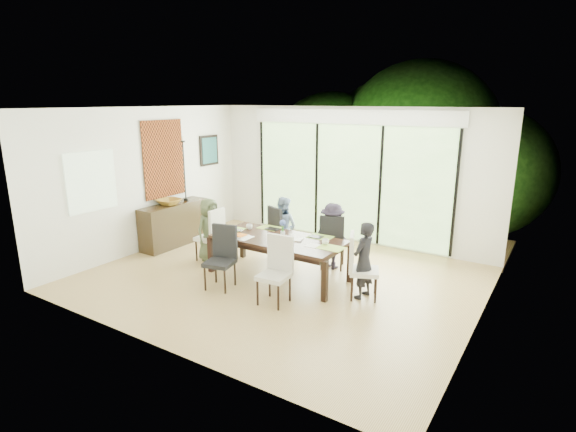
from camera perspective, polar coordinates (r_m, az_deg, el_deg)
The scene contains 62 objects.
floor at distance 7.37m, azimuth -1.06°, elevation -8.00°, with size 6.00×5.00×0.01m, color olive.
ceiling at distance 6.81m, azimuth -1.16°, elevation 13.57°, with size 6.00×5.00×0.01m, color white.
wall_back at distance 9.12m, azimuth 7.69°, elevation 5.14°, with size 6.00×0.02×2.70m, color silver.
wall_front at distance 5.13m, azimuth -16.83°, elevation -2.75°, with size 6.00×0.02×2.70m, color beige.
wall_left at distance 8.96m, azimuth -17.41°, elevation 4.43°, with size 0.02×5.00×2.70m, color silver.
wall_right at distance 5.90m, azimuth 24.04°, elevation -1.17°, with size 0.02×5.00×2.70m, color beige.
glass_doors at distance 9.11m, azimuth 7.55°, elevation 4.18°, with size 4.20×0.02×2.30m, color #598C3F.
blinds_header at distance 8.96m, azimuth 7.80°, elevation 12.37°, with size 4.40×0.06×0.28m, color white.
mullion_a at distance 10.15m, azimuth -3.30°, elevation 5.34°, with size 0.05×0.04×2.30m, color black.
mullion_b at distance 9.41m, azimuth 3.65°, elevation 4.61°, with size 0.05×0.04×2.30m, color black.
mullion_c at distance 8.84m, azimuth 11.64°, elevation 3.68°, with size 0.05×0.04×2.30m, color black.
mullion_d at distance 8.45m, azimuth 20.52°, elevation 2.56°, with size 0.05×0.04×2.30m, color black.
side_window at distance 8.19m, azimuth -23.69°, elevation 4.05°, with size 0.02×0.90×1.00m, color #8CAD7F.
deck at distance 10.23m, azimuth 9.54°, elevation -1.95°, with size 6.00×1.80×0.10m, color brown.
rail_top at distance 10.80m, azimuth 11.35°, elevation 2.13°, with size 6.00×0.08×0.06m, color brown.
foliage_left at distance 12.29m, azimuth 5.40°, elevation 8.04°, with size 3.20×3.20×3.20m, color #14380F.
foliage_mid at distance 11.99m, azimuth 16.29°, elevation 9.10°, with size 4.00×4.00×4.00m, color #14380F.
foliage_right at distance 10.89m, azimuth 23.98°, elevation 5.06°, with size 2.80×2.80×2.80m, color #14380F.
foliage_far at distance 12.98m, azimuth 12.86°, elevation 8.89°, with size 3.60×3.60×3.60m, color #14380F.
table_top at distance 7.25m, azimuth -1.23°, elevation -2.99°, with size 2.13×0.97×0.05m, color black.
table_apron at distance 7.27m, azimuth -1.22°, elevation -3.59°, with size 1.95×0.80×0.09m, color black.
table_leg_fl at distance 7.67m, azimuth -9.77°, elevation -4.82°, with size 0.08×0.08×0.61m, color black.
table_leg_fr at distance 6.49m, azimuth 4.68°, elevation -8.29°, with size 0.08×0.08×0.61m, color black.
table_leg_bl at distance 8.29m, azimuth -5.79°, elevation -3.20°, with size 0.08×0.08×0.61m, color black.
table_leg_br at distance 7.21m, azimuth 7.91°, elevation -6.00°, with size 0.08×0.08×0.61m, color black.
chair_left_end at distance 8.18m, azimuth -10.00°, elevation -2.24°, with size 0.41×0.41×0.97m, color silver, non-canonical shape.
chair_right_end at distance 6.63m, azimuth 9.70°, elevation -6.29°, with size 0.41×0.41×0.97m, color silver, non-canonical shape.
chair_far_left at distance 8.21m, azimuth -0.54°, elevation -1.97°, with size 0.41×0.41×0.97m, color black, non-canonical shape.
chair_far_right at distance 7.73m, azimuth 5.70°, elevation -3.10°, with size 0.41×0.41×0.97m, color black, non-canonical shape.
chair_near_left at distance 6.93m, azimuth -8.70°, elevation -5.30°, with size 0.41×0.41×0.97m, color black, non-canonical shape.
chair_near_right at distance 6.35m, azimuth -1.83°, elevation -7.01°, with size 0.41×0.41×0.97m, color beige, non-canonical shape.
person_left_end at distance 8.15m, azimuth -9.92°, elevation -1.70°, with size 0.53×0.34×1.14m, color #475236.
person_right_end at distance 6.60m, azimuth 9.57°, elevation -5.58°, with size 0.53×0.34×1.14m, color black.
person_far_left at distance 8.17m, azimuth -0.62°, elevation -1.44°, with size 0.53×0.34×1.14m, color #7E95B7.
person_far_right at distance 7.69m, azimuth 5.64°, elevation -2.54°, with size 0.53×0.34×1.14m, color #231D2B.
placemat_left at distance 7.78m, azimuth -7.06°, elevation -1.63°, with size 0.39×0.28×0.01m, color #7EA93C.
placemat_right at distance 6.78m, azimuth 5.48°, elevation -4.04°, with size 0.39×0.28×0.01m, color #93B641.
placemat_far_l at distance 7.80m, azimuth -2.35°, elevation -1.50°, with size 0.39×0.28×0.01m, color #88A93C.
placemat_far_r at distance 7.29m, azimuth 4.12°, elevation -2.66°, with size 0.39×0.28×0.01m, color #80AB3D.
placemat_paper at distance 7.32m, azimuth -6.12°, elevation -2.65°, with size 0.39×0.28×0.01m, color white.
tablet_far_l at distance 7.70m, azimuth -1.95°, elevation -1.64°, with size 0.23×0.16×0.01m, color black.
tablet_far_r at distance 7.27m, azimuth 3.59°, elevation -2.65°, with size 0.21×0.15×0.01m, color black.
papers at distance 6.85m, azimuth 3.43°, elevation -3.81°, with size 0.27×0.19×0.00m, color white.
platter_base at distance 7.31m, azimuth -6.13°, elevation -2.55°, with size 0.23×0.23×0.02m, color white.
platter_snacks at distance 7.31m, azimuth -6.13°, elevation -2.43°, with size 0.18×0.18×0.01m, color orange.
vase at distance 7.24m, azimuth -0.68°, elevation -2.35°, with size 0.07×0.07×0.11m, color silver.
hyacinth_stems at distance 7.21m, azimuth -0.68°, elevation -1.54°, with size 0.04×0.04×0.14m, color #337226.
hyacinth_blooms at distance 7.18m, azimuth -0.68°, elevation -0.86°, with size 0.10×0.10×0.10m, color #475DB2.
laptop at distance 7.65m, azimuth -6.95°, elevation -1.85°, with size 0.29×0.19×0.02m, color silver.
cup_a at distance 7.73m, azimuth -4.93°, elevation -1.36°, with size 0.11×0.11×0.09m, color white.
cup_b at distance 7.07m, azimuth -0.67°, elevation -2.87°, with size 0.09×0.09×0.08m, color white.
cup_c at distance 6.92m, azimuth 4.76°, elevation -3.29°, with size 0.11×0.11×0.09m, color white.
book at distance 7.15m, azimuth 0.67°, elevation -2.95°, with size 0.15×0.20×0.02m, color white.
sideboard at distance 9.21m, azimuth -14.21°, elevation -1.01°, with size 0.42×1.49×0.84m, color black.
bowl at distance 9.03m, azimuth -14.85°, elevation 1.75°, with size 0.44×0.44×0.11m, color brown.
candlestick_base at distance 9.34m, azimuth -12.83°, elevation 2.06°, with size 0.09×0.09×0.04m, color black.
candlestick_shaft at distance 9.24m, azimuth -13.03°, elevation 5.63°, with size 0.02×0.02×1.17m, color black.
candlestick_pan at distance 9.17m, azimuth -13.24°, elevation 9.20°, with size 0.09×0.09×0.03m, color black.
candle at distance 9.16m, azimuth -13.26°, elevation 9.55°, with size 0.03×0.03×0.09m, color silver.
tapestry at distance 9.14m, azimuth -15.50°, elevation 6.98°, with size 0.02×1.00×1.50m, color #8B3814.
art_frame at distance 10.04m, azimuth -9.99°, elevation 8.21°, with size 0.03×0.55×0.65m, color black.
art_canvas at distance 10.03m, azimuth -9.91°, elevation 8.21°, with size 0.01×0.45×0.55m, color #174749.
Camera 1 is at (3.77, -5.66, 2.82)m, focal length 28.00 mm.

